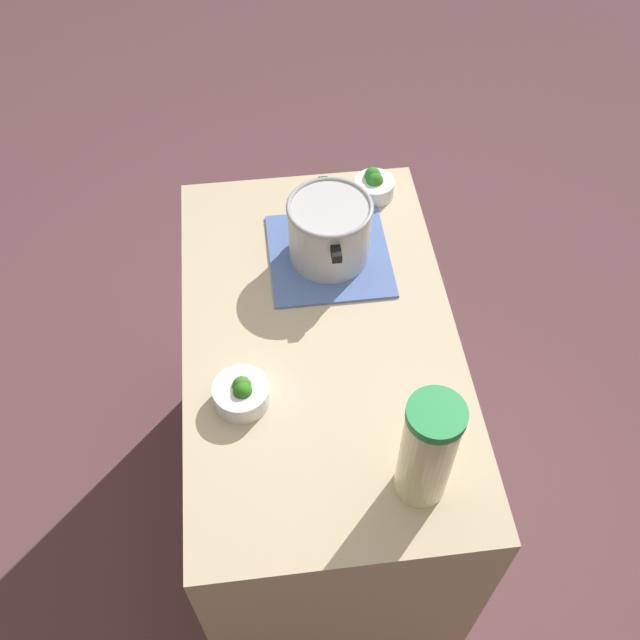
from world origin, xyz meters
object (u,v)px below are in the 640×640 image
(cooking_pot, at_px, (330,230))
(broccoli_bowl_center, at_px, (374,185))
(broccoli_bowl_front, at_px, (242,393))
(lemonade_pitcher, at_px, (428,451))

(cooking_pot, xyz_separation_m, broccoli_bowl_center, (-0.22, 0.16, -0.07))
(cooking_pot, xyz_separation_m, broccoli_bowl_front, (0.42, -0.25, -0.07))
(cooking_pot, height_order, broccoli_bowl_center, cooking_pot)
(cooking_pot, distance_m, broccoli_bowl_center, 0.28)
(cooking_pot, relative_size, lemonade_pitcher, 0.96)
(broccoli_bowl_front, xyz_separation_m, broccoli_bowl_center, (-0.64, 0.41, 0.00))
(broccoli_bowl_front, bearing_deg, lemonade_pitcher, 54.97)
(lemonade_pitcher, bearing_deg, broccoli_bowl_center, 176.64)
(broccoli_bowl_front, bearing_deg, broccoli_bowl_center, 147.55)
(cooking_pot, height_order, lemonade_pitcher, lemonade_pitcher)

